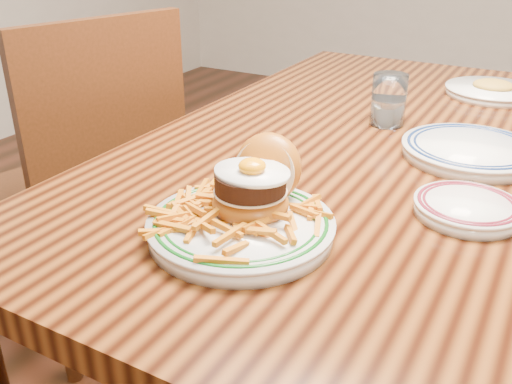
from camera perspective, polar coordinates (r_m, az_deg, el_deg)
The scene contains 7 objects.
table at distance 1.32m, azimuth 9.81°, elevation 1.84°, with size 0.85×1.60×0.75m.
chair_left at distance 1.67m, azimuth -16.08°, elevation 1.26°, with size 0.57×0.57×0.98m.
main_plate at distance 0.87m, azimuth -1.04°, elevation -1.77°, with size 0.29×0.30×0.14m.
side_plate at distance 0.99m, azimuth 20.42°, elevation -1.42°, with size 0.17×0.18×0.03m.
rear_plate at distance 1.23m, azimuth 20.71°, elevation 3.99°, with size 0.27×0.27×0.03m.
water_glass at distance 1.37m, azimuth 13.10°, elevation 8.68°, with size 0.08×0.08×0.12m.
far_plate at distance 1.70m, azimuth 22.59°, elevation 9.36°, with size 0.25×0.25×0.04m.
Camera 1 is at (0.39, -1.15, 1.19)m, focal length 40.00 mm.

